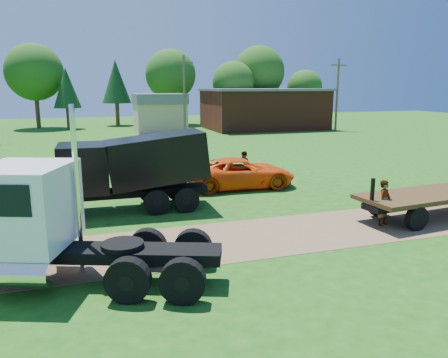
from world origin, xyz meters
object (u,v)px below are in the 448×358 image
object	(u,v)px
orange_pickup	(241,173)
flatbed_trailer	(441,197)
black_dump_truck	(124,168)
white_semi_tractor	(30,224)
spectator_a	(384,203)

from	to	relation	value
orange_pickup	flatbed_trailer	xyz separation A→B (m)	(6.34, -7.91, 0.03)
black_dump_truck	flatbed_trailer	world-z (taller)	black_dump_truck
white_semi_tractor	flatbed_trailer	distance (m)	16.29
black_dump_truck	orange_pickup	distance (m)	7.23
flatbed_trailer	orange_pickup	bearing A→B (deg)	123.53
white_semi_tractor	orange_pickup	world-z (taller)	white_semi_tractor
orange_pickup	black_dump_truck	bearing A→B (deg)	114.89
flatbed_trailer	spectator_a	xyz separation A→B (m)	(-3.16, -0.30, 0.08)
black_dump_truck	spectator_a	bearing A→B (deg)	-28.08
black_dump_truck	flatbed_trailer	distance (m)	14.01
white_semi_tractor	spectator_a	size ratio (longest dim) A/B	4.53
black_dump_truck	orange_pickup	bearing A→B (deg)	23.46
white_semi_tractor	black_dump_truck	distance (m)	7.49
flatbed_trailer	white_semi_tractor	bearing A→B (deg)	-179.80
spectator_a	black_dump_truck	bearing A→B (deg)	124.29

